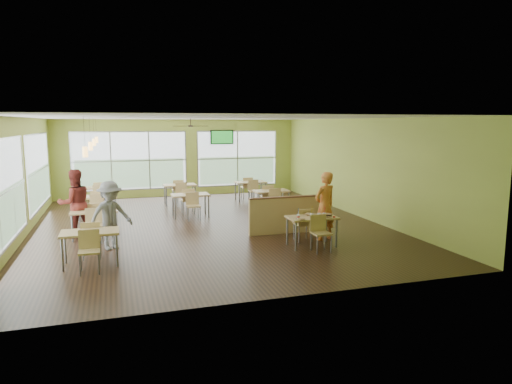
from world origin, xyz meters
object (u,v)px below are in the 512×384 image
at_px(main_table, 312,221).
at_px(half_wall_divider, 290,214).
at_px(man_plaid, 325,206).
at_px(food_basket, 328,215).

xyz_separation_m(main_table, half_wall_divider, (0.00, 1.45, -0.11)).
xyz_separation_m(half_wall_divider, man_plaid, (0.59, -0.96, 0.38)).
height_order(half_wall_divider, man_plaid, man_plaid).
bearing_deg(food_basket, main_table, 173.97).
relative_size(half_wall_divider, man_plaid, 1.34).
xyz_separation_m(main_table, food_basket, (0.42, -0.04, 0.15)).
bearing_deg(main_table, half_wall_divider, 90.00).
bearing_deg(food_basket, man_plaid, 72.72).
distance_m(man_plaid, food_basket, 0.58).
bearing_deg(main_table, food_basket, -6.03).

